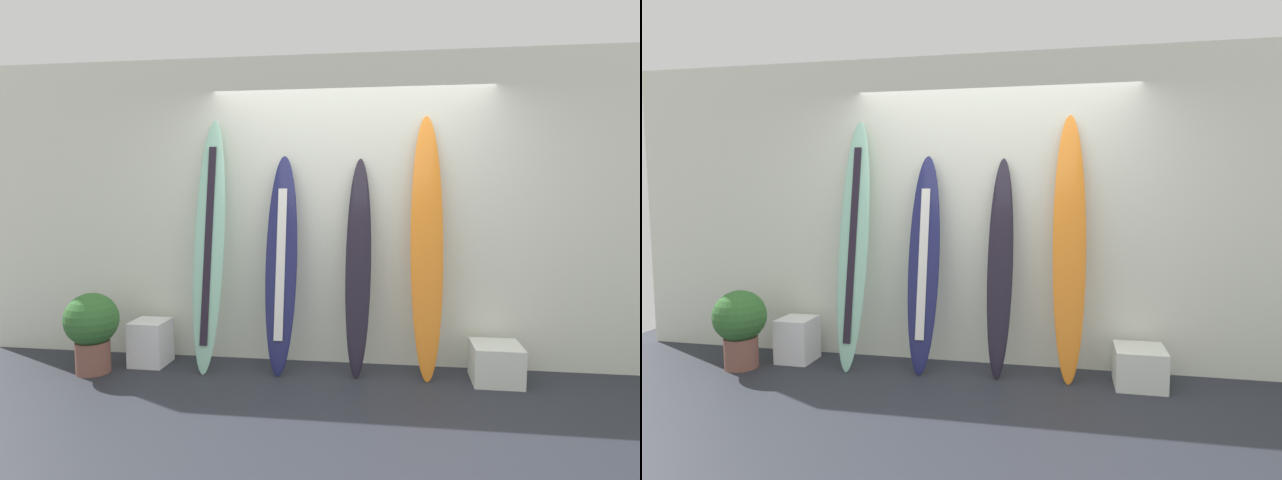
% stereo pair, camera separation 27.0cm
% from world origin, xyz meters
% --- Properties ---
extents(ground, '(8.00, 8.00, 0.04)m').
position_xyz_m(ground, '(0.00, 0.00, -0.02)').
color(ground, '#242730').
extents(wall_back, '(7.20, 0.20, 2.80)m').
position_xyz_m(wall_back, '(0.00, 1.30, 1.40)').
color(wall_back, silver).
rests_on(wall_back, ground).
extents(surfboard_seafoam, '(0.28, 0.49, 2.23)m').
position_xyz_m(surfboard_seafoam, '(-1.22, 0.92, 1.10)').
color(surfboard_seafoam, '#8ECBB0').
rests_on(surfboard_seafoam, ground).
extents(surfboard_navy, '(0.29, 0.45, 1.91)m').
position_xyz_m(surfboard_navy, '(-0.58, 0.93, 0.94)').
color(surfboard_navy, navy).
rests_on(surfboard_navy, ground).
extents(surfboard_charcoal, '(0.23, 0.44, 1.88)m').
position_xyz_m(surfboard_charcoal, '(0.10, 0.96, 0.93)').
color(surfboard_charcoal, black).
rests_on(surfboard_charcoal, ground).
extents(surfboard_sunset, '(0.30, 0.44, 2.24)m').
position_xyz_m(surfboard_sunset, '(0.68, 0.97, 1.10)').
color(surfboard_sunset, orange).
rests_on(surfboard_sunset, ground).
extents(display_block_left, '(0.40, 0.40, 0.32)m').
position_xyz_m(display_block_left, '(1.25, 0.89, 0.16)').
color(display_block_left, silver).
rests_on(display_block_left, ground).
extents(display_block_center, '(0.32, 0.32, 0.41)m').
position_xyz_m(display_block_center, '(-1.80, 0.92, 0.20)').
color(display_block_center, white).
rests_on(display_block_center, ground).
extents(potted_plant, '(0.46, 0.46, 0.71)m').
position_xyz_m(potted_plant, '(-2.21, 0.64, 0.41)').
color(potted_plant, brown).
rests_on(potted_plant, ground).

